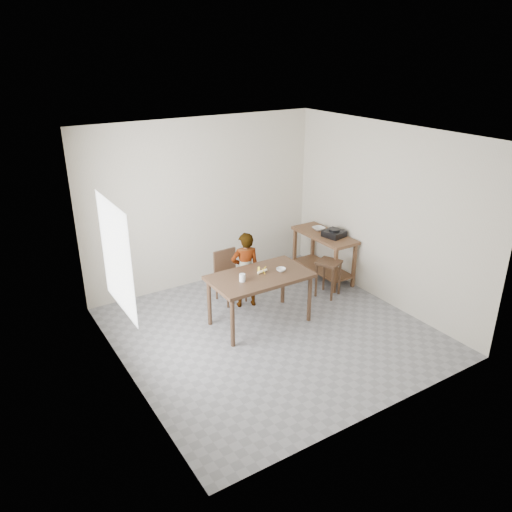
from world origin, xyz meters
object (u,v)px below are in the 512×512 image
prep_counter (323,256)px  dining_chair (231,277)px  stool (328,278)px  dining_table (260,299)px  child (245,270)px

prep_counter → dining_chair: size_ratio=1.51×
prep_counter → stool: prep_counter is taller
dining_chair → prep_counter: bearing=-6.5°
dining_table → dining_chair: 0.81m
dining_chair → stool: 1.53m
prep_counter → stool: size_ratio=2.04×
child → stool: 1.37m
prep_counter → dining_chair: 1.74m
dining_table → prep_counter: size_ratio=1.17×
child → stool: (1.27, -0.41, -0.30)m
prep_counter → dining_chair: (-1.73, 0.10, -0.00)m
stool → child: bearing=162.3°
child → stool: size_ratio=2.01×
dining_table → stool: (1.37, 0.15, -0.08)m
dining_table → stool: bearing=6.1°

